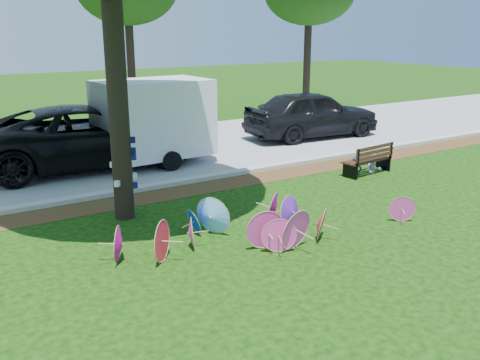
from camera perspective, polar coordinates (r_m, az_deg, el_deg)
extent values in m
plane|color=black|center=(10.34, 3.57, -7.83)|extent=(90.00, 90.00, 0.00)
cube|color=#472D16|center=(14.00, -7.19, -1.42)|extent=(90.00, 1.00, 0.01)
cube|color=#B7B5AD|center=(14.60, -8.36, -0.51)|extent=(90.00, 0.30, 0.12)
cube|color=gray|center=(18.37, -13.64, 2.47)|extent=(90.00, 8.00, 0.01)
cylinder|color=black|center=(11.80, -13.06, 10.74)|extent=(0.44, 0.44, 6.34)
cone|color=#5620A0|center=(11.47, 5.52, -3.45)|extent=(0.75, 0.47, 0.73)
cone|color=#EC41A8|center=(10.43, 2.56, -5.21)|extent=(0.82, 0.36, 0.81)
cone|color=#EC41A8|center=(10.31, 4.14, -5.84)|extent=(0.66, 0.41, 0.69)
cone|color=#EC41A8|center=(10.41, 5.75, -5.22)|extent=(0.87, 0.45, 0.84)
cone|color=#C90F88|center=(11.72, 3.69, -2.96)|extent=(0.73, 0.68, 0.74)
cone|color=red|center=(10.97, 8.47, -4.62)|extent=(0.66, 0.62, 0.68)
cone|color=#C90F88|center=(10.08, -12.67, -6.68)|extent=(0.47, 0.68, 0.71)
cone|color=#EC41A8|center=(12.40, 16.86, -2.92)|extent=(0.55, 0.44, 0.59)
cone|color=#083ECB|center=(11.22, -4.75, -4.34)|extent=(0.27, 0.57, 0.56)
cone|color=#EC41A8|center=(10.50, -5.32, -5.62)|extent=(0.39, 0.62, 0.63)
cone|color=#69B5FF|center=(11.07, -3.04, -3.88)|extent=(0.56, 0.82, 0.83)
cone|color=red|center=(9.97, -8.61, -6.42)|extent=(0.65, 0.67, 0.80)
imported|color=black|center=(17.00, -15.78, 4.50)|extent=(6.98, 3.53, 1.89)
imported|color=black|center=(21.06, 7.69, 7.01)|extent=(5.54, 2.61, 1.83)
cube|color=white|center=(16.83, -9.15, 6.56)|extent=(3.42, 2.28, 2.92)
imported|color=#343847|center=(15.86, 12.32, 2.40)|extent=(0.43, 0.33, 1.07)
imported|color=silver|center=(16.34, 14.09, 2.81)|extent=(0.66, 0.59, 1.14)
cylinder|color=black|center=(24.88, -11.54, 11.89)|extent=(0.36, 0.36, 5.00)
cylinder|color=black|center=(27.27, 7.17, 12.42)|extent=(0.36, 0.36, 5.00)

